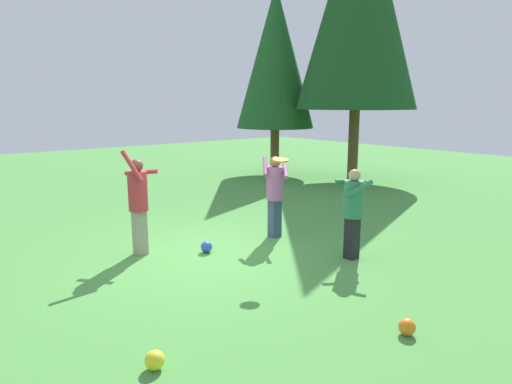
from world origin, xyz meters
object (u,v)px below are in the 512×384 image
(person_thrower, at_px, (138,198))
(frisbee, at_px, (280,160))
(ball_orange, at_px, (407,327))
(person_bystander, at_px, (275,190))
(ball_yellow, at_px, (155,360))
(person_catcher, at_px, (353,206))
(ball_blue, at_px, (206,247))
(tree_far_left, at_px, (275,58))

(person_thrower, height_order, frisbee, person_thrower)
(person_thrower, xyz_separation_m, ball_orange, (4.69, 1.16, -0.93))
(person_bystander, relative_size, ball_yellow, 7.96)
(person_thrower, height_order, ball_orange, person_thrower)
(person_catcher, distance_m, frisbee, 1.52)
(frisbee, xyz_separation_m, ball_blue, (-1.15, -0.75, -1.65))
(person_catcher, distance_m, ball_yellow, 4.43)
(ball_yellow, height_order, tree_far_left, tree_far_left)
(ball_blue, bearing_deg, person_thrower, -124.79)
(ball_yellow, relative_size, ball_blue, 0.98)
(person_catcher, bearing_deg, ball_orange, 86.99)
(person_thrower, xyz_separation_m, frisbee, (1.83, 1.72, 0.72))
(tree_far_left, bearing_deg, person_catcher, -33.30)
(frisbee, distance_m, ball_blue, 2.15)
(person_bystander, relative_size, ball_blue, 7.82)
(ball_orange, xyz_separation_m, tree_far_left, (-10.13, 6.86, 4.16))
(frisbee, distance_m, ball_yellow, 3.95)
(person_thrower, height_order, person_catcher, person_thrower)
(person_thrower, height_order, ball_blue, person_thrower)
(ball_yellow, height_order, ball_orange, ball_yellow)
(ball_yellow, xyz_separation_m, ball_orange, (1.23, 2.63, -0.00))
(person_catcher, bearing_deg, frisbee, 0.00)
(ball_blue, xyz_separation_m, tree_far_left, (-6.11, 7.05, 4.15))
(ball_orange, distance_m, ball_blue, 4.02)
(person_catcher, distance_m, ball_blue, 2.73)
(person_thrower, distance_m, ball_orange, 4.92)
(person_catcher, xyz_separation_m, person_bystander, (-1.82, -0.19, 0.04))
(ball_yellow, relative_size, ball_orange, 1.02)
(person_thrower, distance_m, ball_blue, 1.50)
(person_catcher, distance_m, tree_far_left, 10.10)
(person_thrower, height_order, ball_yellow, person_thrower)
(person_catcher, bearing_deg, ball_yellow, 46.14)
(person_thrower, distance_m, tree_far_left, 10.21)
(ball_orange, relative_size, tree_far_left, 0.03)
(person_bystander, height_order, ball_yellow, person_bystander)
(person_thrower, relative_size, person_catcher, 1.21)
(person_thrower, distance_m, ball_yellow, 3.87)
(frisbee, distance_m, tree_far_left, 9.93)
(person_catcher, relative_size, frisbee, 4.59)
(ball_blue, bearing_deg, ball_yellow, -41.24)
(person_catcher, relative_size, ball_blue, 7.51)
(frisbee, relative_size, ball_orange, 1.70)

